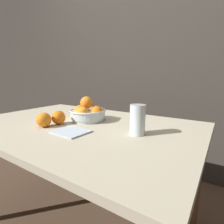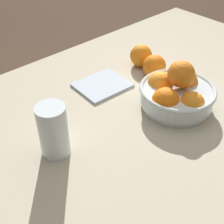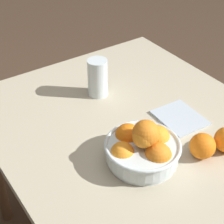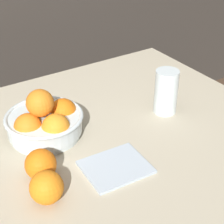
# 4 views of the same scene
# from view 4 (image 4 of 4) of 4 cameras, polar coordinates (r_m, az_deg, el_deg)

# --- Properties ---
(dining_table) EXTENTS (1.37, 0.91, 0.71)m
(dining_table) POSITION_cam_4_polar(r_m,az_deg,el_deg) (1.11, -7.86, -8.61)
(dining_table) COLOR #B7AD93
(dining_table) RESTS_ON ground_plane
(fruit_bowl) EXTENTS (0.23, 0.23, 0.15)m
(fruit_bowl) POSITION_cam_4_polar(r_m,az_deg,el_deg) (1.10, -10.07, -1.18)
(fruit_bowl) COLOR silver
(fruit_bowl) RESTS_ON dining_table
(juice_glass) EXTENTS (0.07, 0.07, 0.15)m
(juice_glass) POSITION_cam_4_polar(r_m,az_deg,el_deg) (1.21, 8.10, 2.77)
(juice_glass) COLOR #F4A314
(juice_glass) RESTS_ON dining_table
(orange_loose_near_bowl) EXTENTS (0.08, 0.08, 0.08)m
(orange_loose_near_bowl) POSITION_cam_4_polar(r_m,az_deg,el_deg) (0.90, -9.94, -11.24)
(orange_loose_near_bowl) COLOR orange
(orange_loose_near_bowl) RESTS_ON dining_table
(orange_loose_front) EXTENTS (0.08, 0.08, 0.08)m
(orange_loose_front) POSITION_cam_4_polar(r_m,az_deg,el_deg) (0.96, -10.82, -7.85)
(orange_loose_front) COLOR orange
(orange_loose_front) RESTS_ON dining_table
(napkin) EXTENTS (0.18, 0.15, 0.01)m
(napkin) POSITION_cam_4_polar(r_m,az_deg,el_deg) (0.99, 0.56, -8.38)
(napkin) COLOR silver
(napkin) RESTS_ON dining_table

